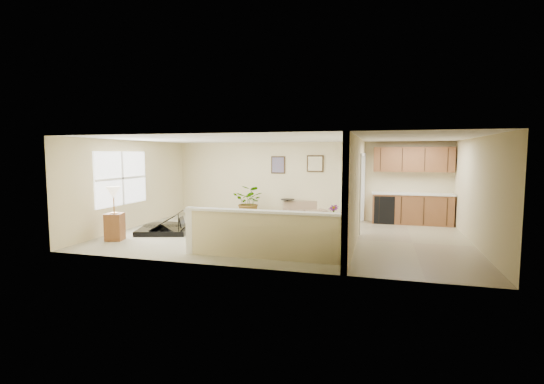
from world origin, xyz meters
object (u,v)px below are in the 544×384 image
(piano, at_px, (165,213))
(loveseat, at_px, (305,211))
(small_plant, at_px, (333,216))
(accent_table, at_px, (288,206))
(palm_plant, at_px, (250,202))
(lamp_stand, at_px, (114,218))
(piano_bench, at_px, (228,225))

(piano, relative_size, loveseat, 1.10)
(piano, bearing_deg, small_plant, 13.32)
(accent_table, bearing_deg, palm_plant, -164.89)
(piano, xyz_separation_m, palm_plant, (1.51, 2.71, 0.03))
(palm_plant, bearing_deg, lamp_stand, -118.43)
(piano, relative_size, accent_table, 2.73)
(piano, height_order, lamp_stand, lamp_stand)
(piano_bench, xyz_separation_m, lamp_stand, (-2.43, -1.40, 0.32))
(small_plant, bearing_deg, lamp_stand, -142.73)
(small_plant, bearing_deg, palm_plant, 175.20)
(piano, bearing_deg, lamp_stand, -133.67)
(loveseat, bearing_deg, palm_plant, 167.14)
(piano, distance_m, lamp_stand, 1.41)
(piano_bench, distance_m, small_plant, 3.40)
(loveseat, distance_m, small_plant, 1.14)
(palm_plant, xyz_separation_m, lamp_stand, (-2.15, -3.96, 0.02))
(loveseat, relative_size, lamp_stand, 1.22)
(small_plant, bearing_deg, piano, -149.88)
(piano, distance_m, piano_bench, 1.82)
(loveseat, distance_m, palm_plant, 1.83)
(piano, xyz_separation_m, accent_table, (2.71, 3.03, -0.10))
(loveseat, xyz_separation_m, small_plant, (0.98, -0.58, -0.04))
(piano_bench, xyz_separation_m, accent_table, (0.91, 2.89, 0.18))
(loveseat, bearing_deg, piano, -161.04)
(piano_bench, relative_size, palm_plant, 0.66)
(loveseat, bearing_deg, accent_table, 158.47)
(palm_plant, relative_size, small_plant, 1.90)
(piano, xyz_separation_m, piano_bench, (1.80, 0.14, -0.27))
(piano, distance_m, accent_table, 4.07)
(accent_table, xyz_separation_m, small_plant, (1.56, -0.56, -0.17))
(loveseat, bearing_deg, piano_bench, -141.07)
(accent_table, distance_m, small_plant, 1.66)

